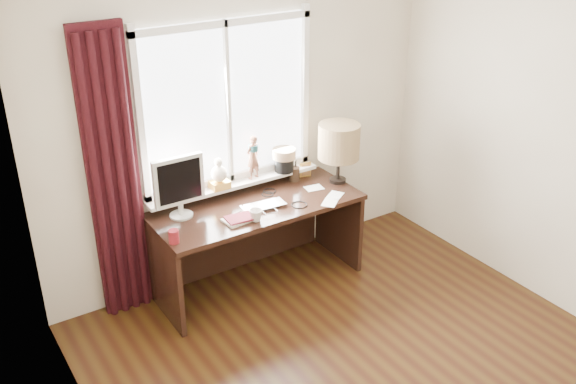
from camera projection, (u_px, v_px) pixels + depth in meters
wall_back at (243, 123)px, 5.20m from camera, size 3.50×0.00×2.60m
wall_left at (119, 326)px, 2.83m from camera, size 0.00×4.00×2.60m
laptop at (264, 206)px, 5.05m from camera, size 0.37×0.26×0.03m
mug at (256, 215)px, 4.84m from camera, size 0.12×0.12×0.10m
red_cup at (174, 237)px, 4.55m from camera, size 0.08×0.08×0.10m
window at (231, 128)px, 5.09m from camera, size 1.52×0.23×1.40m
curtain at (114, 180)px, 4.66m from camera, size 0.38×0.09×2.25m
desk at (252, 226)px, 5.29m from camera, size 1.70×0.70×0.75m
monitor at (179, 183)px, 4.81m from camera, size 0.40×0.18×0.49m
notebook_stack at (239, 219)px, 4.85m from camera, size 0.24×0.18×0.03m
brush_holder at (294, 174)px, 5.49m from camera, size 0.09×0.09×0.25m
icon_frame at (305, 170)px, 5.56m from camera, size 0.10×0.04×0.13m
table_lamp at (339, 142)px, 5.33m from camera, size 0.35×0.35×0.52m
loose_papers at (326, 195)px, 5.25m from camera, size 0.30×0.45×0.00m
desk_cables at (282, 198)px, 5.21m from camera, size 0.26×0.49×0.01m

